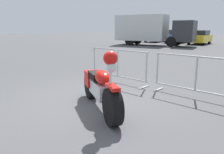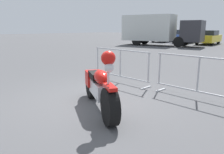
{
  "view_description": "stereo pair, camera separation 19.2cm",
  "coord_description": "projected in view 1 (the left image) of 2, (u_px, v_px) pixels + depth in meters",
  "views": [
    {
      "loc": [
        3.64,
        -3.5,
        1.73
      ],
      "look_at": [
        0.5,
        0.12,
        0.65
      ],
      "focal_mm": 35.0,
      "sensor_mm": 36.0,
      "label": 1
    },
    {
      "loc": [
        3.79,
        -3.37,
        1.73
      ],
      "look_at": [
        0.5,
        0.12,
        0.65
      ],
      "focal_mm": 35.0,
      "sensor_mm": 36.0,
      "label": 2
    }
  ],
  "objects": [
    {
      "name": "motorcycle",
      "position": [
        100.0,
        86.0,
        4.66
      ],
      "size": [
        2.15,
        1.37,
        1.35
      ],
      "rotation": [
        0.0,
        0.0,
        -0.53
      ],
      "color": "black",
      "rests_on": "ground"
    },
    {
      "name": "parked_car_blue",
      "position": [
        177.0,
        36.0,
        25.77
      ],
      "size": [
        2.27,
        4.63,
        1.52
      ],
      "rotation": [
        0.0,
        0.0,
        1.67
      ],
      "color": "#284799",
      "rests_on": "ground"
    },
    {
      "name": "ground_plane",
      "position": [
        93.0,
        101.0,
        5.29
      ],
      "size": [
        120.0,
        120.0,
        0.0
      ],
      "primitive_type": "plane",
      "color": "#4C4C4F"
    },
    {
      "name": "box_truck",
      "position": [
        150.0,
        29.0,
        21.74
      ],
      "size": [
        7.98,
        3.63,
        2.98
      ],
      "rotation": [
        0.0,
        0.0,
        0.19
      ],
      "color": "silver",
      "rests_on": "ground"
    },
    {
      "name": "crowd_barrier_near",
      "position": [
        118.0,
        65.0,
        7.02
      ],
      "size": [
        2.32,
        0.53,
        1.07
      ],
      "rotation": [
        0.0,
        0.0,
        -0.04
      ],
      "color": "#9EA0A5",
      "rests_on": "ground"
    },
    {
      "name": "parked_car_yellow",
      "position": [
        200.0,
        37.0,
        23.63
      ],
      "size": [
        2.21,
        4.51,
        1.48
      ],
      "rotation": [
        0.0,
        0.0,
        1.67
      ],
      "color": "yellow",
      "rests_on": "ground"
    },
    {
      "name": "crowd_barrier_far",
      "position": [
        196.0,
        76.0,
        5.41
      ],
      "size": [
        2.32,
        0.53,
        1.07
      ],
      "rotation": [
        0.0,
        0.0,
        -0.04
      ],
      "color": "#9EA0A5",
      "rests_on": "ground"
    },
    {
      "name": "parked_car_silver",
      "position": [
        156.0,
        36.0,
        27.6
      ],
      "size": [
        2.25,
        4.58,
        1.5
      ],
      "rotation": [
        0.0,
        0.0,
        1.67
      ],
      "color": "#B7BABF",
      "rests_on": "ground"
    }
  ]
}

